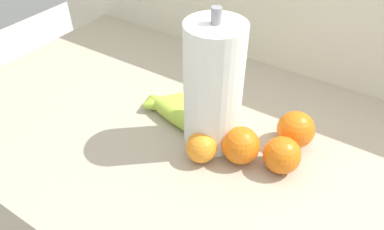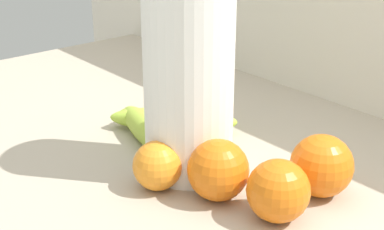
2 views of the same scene
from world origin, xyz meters
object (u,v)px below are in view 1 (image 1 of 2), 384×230
orange_far_right (241,145)px  orange_front (296,130)px  orange_back_right (201,147)px  orange_back_left (283,155)px  banana_bunch (179,108)px  paper_towel_roll (213,88)px

orange_far_right → orange_front: bearing=53.9°
orange_front → orange_back_right: (-0.15, -0.15, -0.01)m
orange_front → orange_back_right: bearing=-134.3°
orange_back_left → banana_bunch: bearing=173.3°
orange_far_right → orange_front: (0.08, 0.11, 0.00)m
banana_bunch → orange_back_left: size_ratio=2.60×
orange_back_left → paper_towel_roll: (-0.16, -0.00, 0.10)m
banana_bunch → orange_far_right: bearing=-15.9°
orange_far_right → orange_back_left: size_ratio=1.04×
orange_front → orange_back_left: size_ratio=1.07×
orange_front → banana_bunch: bearing=-169.0°
paper_towel_roll → orange_back_left: bearing=0.6°
orange_far_right → paper_towel_roll: paper_towel_roll is taller
orange_back_left → orange_front: bearing=92.5°
orange_back_right → paper_towel_roll: (-0.01, 0.06, 0.11)m
banana_bunch → paper_towel_roll: paper_towel_roll is taller
banana_bunch → orange_back_left: (0.27, -0.03, 0.02)m
orange_far_right → orange_back_right: 0.08m
orange_front → orange_back_left: orange_front is taller
orange_front → paper_towel_roll: 0.21m
orange_back_right → paper_towel_roll: 0.13m
orange_front → paper_towel_roll: size_ratio=0.26×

